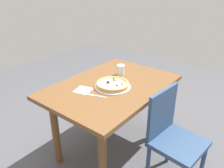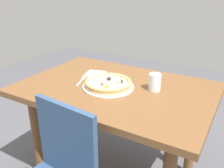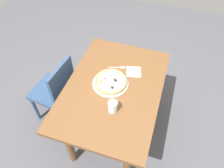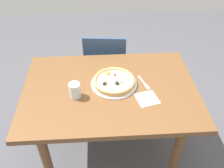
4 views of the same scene
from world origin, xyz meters
The scene contains 8 objects.
ground_plane centered at (0.00, 0.00, 0.00)m, with size 6.00×6.00×0.00m, color #4C4C51.
dining_table centered at (0.00, 0.00, 0.64)m, with size 1.25×0.87×0.76m.
chair_near centered at (0.01, -0.65, 0.47)m, with size 0.44×0.44×0.87m.
plate centered at (-0.03, -0.04, 0.76)m, with size 0.34×0.34×0.01m, color silver.
pizza centered at (-0.03, -0.04, 0.79)m, with size 0.30×0.30×0.05m.
fork centered at (-0.26, -0.03, 0.76)m, with size 0.07×0.16×0.00m.
drinking_glass centered at (0.24, 0.07, 0.81)m, with size 0.08×0.08×0.11m, color silver.
napkin centered at (-0.25, 0.13, 0.76)m, with size 0.14×0.14×0.00m, color white.
Camera 1 is at (-1.52, -1.21, 1.69)m, focal length 36.54 mm.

